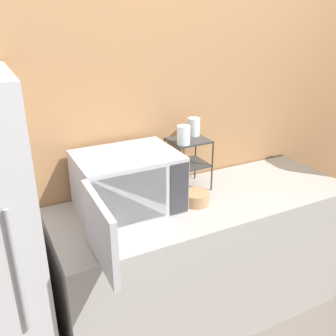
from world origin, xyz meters
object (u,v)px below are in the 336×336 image
(microwave, at_px, (127,184))
(dish_rack, at_px, (188,154))
(glass_back_right, at_px, (194,127))
(glass_front_left, at_px, (184,135))
(bowl, at_px, (196,198))

(microwave, height_order, dish_rack, microwave)
(dish_rack, distance_m, glass_back_right, 0.17)
(glass_front_left, distance_m, bowl, 0.38)
(dish_rack, distance_m, bowl, 0.30)
(dish_rack, xyz_separation_m, glass_front_left, (-0.07, -0.06, 0.15))
(dish_rack, xyz_separation_m, bowl, (-0.07, -0.21, -0.20))
(microwave, bearing_deg, dish_rack, 13.62)
(glass_front_left, bearing_deg, dish_rack, 40.19)
(microwave, distance_m, glass_back_right, 0.59)
(dish_rack, relative_size, glass_front_left, 2.90)
(glass_front_left, xyz_separation_m, bowl, (0.00, -0.15, -0.35))
(glass_front_left, height_order, bowl, glass_front_left)
(glass_front_left, xyz_separation_m, glass_back_right, (0.14, 0.12, 0.00))
(microwave, distance_m, glass_front_left, 0.44)
(glass_front_left, bearing_deg, bowl, -88.48)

